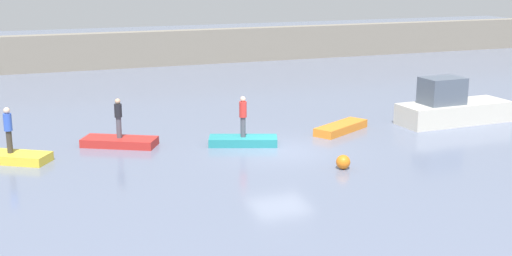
{
  "coord_description": "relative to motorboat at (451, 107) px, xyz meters",
  "views": [
    {
      "loc": [
        -10.51,
        -24.88,
        7.61
      ],
      "look_at": [
        -0.27,
        2.13,
        0.54
      ],
      "focal_mm": 46.76,
      "sensor_mm": 36.0,
      "label": 1
    }
  ],
  "objects": [
    {
      "name": "person_red_shirt",
      "position": [
        -10.99,
        -0.26,
        0.57
      ],
      "size": [
        0.32,
        0.32,
        1.79
      ],
      "color": "#4C4C56",
      "rests_on": "rowboat_teal"
    },
    {
      "name": "motorboat",
      "position": [
        0.0,
        0.0,
        0.0
      ],
      "size": [
        5.79,
        2.16,
        2.32
      ],
      "color": "beige",
      "rests_on": "ground_plane"
    },
    {
      "name": "rowboat_yellow",
      "position": [
        -20.49,
        0.62,
        -0.61
      ],
      "size": [
        3.24,
        2.64,
        0.36
      ],
      "primitive_type": "cube",
      "rotation": [
        0.0,
        0.0,
        -0.57
      ],
      "color": "gold",
      "rests_on": "ground_plane"
    },
    {
      "name": "person_blue_shirt",
      "position": [
        -20.49,
        0.62,
        0.61
      ],
      "size": [
        0.32,
        0.32,
        1.84
      ],
      "color": "#38332D",
      "rests_on": "rowboat_yellow"
    },
    {
      "name": "rowboat_orange",
      "position": [
        -5.9,
        0.33,
        -0.6
      ],
      "size": [
        3.26,
        2.44,
        0.38
      ],
      "primitive_type": "cube",
      "rotation": [
        0.0,
        0.0,
        0.52
      ],
      "color": "orange",
      "rests_on": "ground_plane"
    },
    {
      "name": "person_dark_shirt",
      "position": [
        -16.04,
        1.48,
        0.53
      ],
      "size": [
        0.32,
        0.32,
        1.73
      ],
      "color": "#4C4C56",
      "rests_on": "rowboat_red"
    },
    {
      "name": "embankment_wall",
      "position": [
        -9.88,
        24.2,
        0.55
      ],
      "size": [
        80.0,
        1.2,
        2.68
      ],
      "primitive_type": "cube",
      "color": "gray",
      "rests_on": "ground_plane"
    },
    {
      "name": "rowboat_teal",
      "position": [
        -10.99,
        -0.26,
        -0.61
      ],
      "size": [
        3.15,
        2.07,
        0.36
      ],
      "primitive_type": "cube",
      "rotation": [
        0.0,
        0.0,
        -0.36
      ],
      "color": "teal",
      "rests_on": "ground_plane"
    },
    {
      "name": "mooring_buoy",
      "position": [
        -8.59,
        -4.93,
        -0.51
      ],
      "size": [
        0.55,
        0.55,
        0.55
      ],
      "primitive_type": "sphere",
      "color": "orange",
      "rests_on": "ground_plane"
    },
    {
      "name": "rowboat_red",
      "position": [
        -16.04,
        1.48,
        -0.61
      ],
      "size": [
        3.36,
        2.61,
        0.36
      ],
      "primitive_type": "cube",
      "rotation": [
        0.0,
        0.0,
        -0.51
      ],
      "color": "red",
      "rests_on": "ground_plane"
    },
    {
      "name": "ground_plane",
      "position": [
        -9.88,
        -1.75,
        -0.79
      ],
      "size": [
        120.0,
        120.0,
        0.0
      ],
      "primitive_type": "plane",
      "color": "slate"
    }
  ]
}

